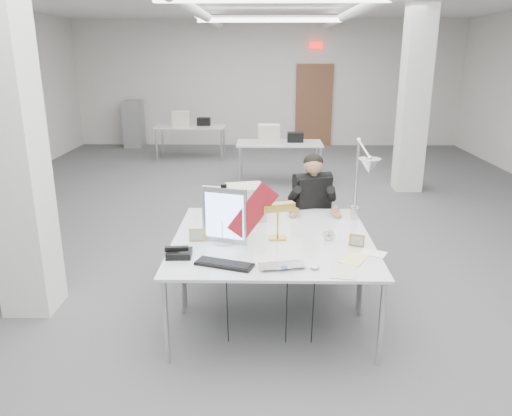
{
  "coord_description": "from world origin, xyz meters",
  "views": [
    {
      "loc": [
        -0.07,
        -6.33,
        2.38
      ],
      "look_at": [
        -0.15,
        -2.0,
        1.02
      ],
      "focal_mm": 35.0,
      "sensor_mm": 36.0,
      "label": 1
    }
  ],
  "objects": [
    {
      "name": "filing_cabinet",
      "position": [
        -3.5,
        6.65,
        0.6
      ],
      "size": [
        0.45,
        0.55,
        1.2
      ],
      "primitive_type": "cube",
      "color": "gray",
      "rests_on": "room_shell"
    },
    {
      "name": "picture_frame_right",
      "position": [
        0.74,
        -2.24,
        0.81
      ],
      "size": [
        0.14,
        0.08,
        0.11
      ],
      "primitive_type": "cube",
      "rotation": [
        -0.21,
        0.0,
        -0.39
      ],
      "color": "#9B6D42",
      "rests_on": "desk_main"
    },
    {
      "name": "paper_stack_c",
      "position": [
        0.85,
        -2.41,
        0.76
      ],
      "size": [
        0.25,
        0.22,
        0.01
      ],
      "primitive_type": "cube",
      "rotation": [
        0.0,
        0.0,
        -0.47
      ],
      "color": "white",
      "rests_on": "desk_main"
    },
    {
      "name": "seated_person",
      "position": [
        0.45,
        -1.06,
        0.9
      ],
      "size": [
        0.7,
        0.78,
        0.98
      ],
      "primitive_type": null,
      "rotation": [
        0.0,
        0.0,
        0.32
      ],
      "color": "black",
      "rests_on": "office_chair"
    },
    {
      "name": "desk_phone",
      "position": [
        -0.78,
        -2.5,
        0.78
      ],
      "size": [
        0.21,
        0.19,
        0.05
      ],
      "primitive_type": "cube",
      "rotation": [
        0.0,
        0.0,
        0.04
      ],
      "color": "black",
      "rests_on": "desk_main"
    },
    {
      "name": "bg_desk_b",
      "position": [
        -1.8,
        5.2,
        0.74
      ],
      "size": [
        1.6,
        0.8,
        0.02
      ],
      "primitive_type": "cube",
      "color": "silver",
      "rests_on": "room_shell"
    },
    {
      "name": "office_chair",
      "position": [
        0.45,
        -1.01,
        0.54
      ],
      "size": [
        0.66,
        0.66,
        1.07
      ],
      "primitive_type": null,
      "rotation": [
        0.0,
        0.0,
        0.32
      ],
      "color": "black",
      "rests_on": "room_shell"
    },
    {
      "name": "beige_monitor",
      "position": [
        -0.27,
        -1.49,
        0.93
      ],
      "size": [
        0.43,
        0.42,
        0.34
      ],
      "primitive_type": "cube",
      "rotation": [
        0.0,
        0.0,
        0.22
      ],
      "color": "beige",
      "rests_on": "desk_second"
    },
    {
      "name": "desk_clock",
      "position": [
        0.51,
        -2.1,
        0.81
      ],
      "size": [
        0.11,
        0.05,
        0.1
      ],
      "primitive_type": "cylinder",
      "rotation": [
        1.57,
        0.0,
        0.2
      ],
      "color": "silver",
      "rests_on": "desk_main"
    },
    {
      "name": "paper_stack_b",
      "position": [
        0.66,
        -2.54,
        0.76
      ],
      "size": [
        0.29,
        0.31,
        0.01
      ],
      "primitive_type": "cube",
      "rotation": [
        0.0,
        0.0,
        -0.53
      ],
      "color": "#F4E292",
      "rests_on": "desk_main"
    },
    {
      "name": "architect_lamp",
      "position": [
        0.85,
        -1.72,
        1.18
      ],
      "size": [
        0.27,
        0.68,
        0.85
      ],
      "primitive_type": null,
      "rotation": [
        0.0,
        0.0,
        -0.06
      ],
      "color": "#BABBBF",
      "rests_on": "desk_second"
    },
    {
      "name": "bg_desk_a",
      "position": [
        0.2,
        3.0,
        0.74
      ],
      "size": [
        1.6,
        0.8,
        0.02
      ],
      "primitive_type": "cube",
      "color": "silver",
      "rests_on": "room_shell"
    },
    {
      "name": "desk_main",
      "position": [
        0.0,
        -2.5,
        0.74
      ],
      "size": [
        1.8,
        0.9,
        0.02
      ],
      "primitive_type": "cube",
      "color": "silver",
      "rests_on": "room_shell"
    },
    {
      "name": "keyboard",
      "position": [
        -0.39,
        -2.68,
        0.77
      ],
      "size": [
        0.49,
        0.3,
        0.02
      ],
      "primitive_type": "cube",
      "rotation": [
        0.0,
        0.0,
        -0.33
      ],
      "color": "black",
      "rests_on": "desk_main"
    },
    {
      "name": "picture_frame_left",
      "position": [
        -0.67,
        -2.14,
        0.81
      ],
      "size": [
        0.15,
        0.05,
        0.12
      ],
      "primitive_type": "cube",
      "rotation": [
        -0.21,
        0.0,
        0.08
      ],
      "color": "tan",
      "rests_on": "desk_main"
    },
    {
      "name": "paper_stack_a",
      "position": [
        0.54,
        -2.78,
        0.76
      ],
      "size": [
        0.24,
        0.31,
        0.01
      ],
      "primitive_type": "cube",
      "rotation": [
        0.0,
        0.0,
        -0.16
      ],
      "color": "silver",
      "rests_on": "desk_main"
    },
    {
      "name": "laptop",
      "position": [
        0.08,
        -2.77,
        0.77
      ],
      "size": [
        0.41,
        0.3,
        0.03
      ],
      "primitive_type": "imported",
      "rotation": [
        0.0,
        0.0,
        0.2
      ],
      "color": "#A2A2A6",
      "rests_on": "desk_main"
    },
    {
      "name": "pennant",
      "position": [
        -0.17,
        -2.21,
        1.06
      ],
      "size": [
        0.45,
        0.18,
        0.52
      ],
      "primitive_type": "cube",
      "rotation": [
        0.0,
        -0.87,
        0.37
      ],
      "color": "maroon",
      "rests_on": "monitor"
    },
    {
      "name": "monitor",
      "position": [
        -0.42,
        -2.17,
        1.01
      ],
      "size": [
        0.4,
        0.16,
        0.51
      ],
      "primitive_type": "cube",
      "rotation": [
        0.0,
        0.0,
        -0.3
      ],
      "color": "#B0B0B5",
      "rests_on": "desk_main"
    },
    {
      "name": "room_shell",
      "position": [
        0.04,
        0.13,
        1.69
      ],
      "size": [
        10.04,
        14.04,
        3.24
      ],
      "color": "#4C4C4E",
      "rests_on": "ground"
    },
    {
      "name": "desk_second",
      "position": [
        0.0,
        -1.6,
        0.74
      ],
      "size": [
        1.8,
        0.9,
        0.02
      ],
      "primitive_type": "cube",
      "color": "silver",
      "rests_on": "room_shell"
    },
    {
      "name": "bankers_lamp",
      "position": [
        0.05,
        -2.08,
        0.94
      ],
      "size": [
        0.36,
        0.24,
        0.38
      ],
      "primitive_type": null,
      "rotation": [
        0.0,
        0.0,
        0.34
      ],
      "color": "gold",
      "rests_on": "desk_main"
    },
    {
      "name": "mouse",
      "position": [
        0.32,
        -2.74,
        0.77
      ],
      "size": [
        0.08,
        0.05,
        0.03
      ],
      "primitive_type": "ellipsoid",
      "rotation": [
        0.0,
        0.0,
        -0.03
      ],
      "color": "silver",
      "rests_on": "desk_main"
    }
  ]
}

